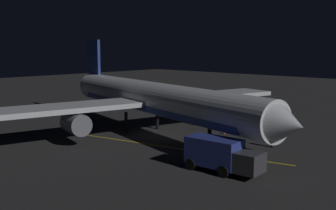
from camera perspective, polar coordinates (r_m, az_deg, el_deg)
The scene contains 8 objects.
ground_plane at distance 44.32m, azimuth -1.88°, elevation -4.35°, with size 180.00×180.00×0.20m, color #29292A.
apron_guide_stripe at distance 39.51m, azimuth -0.87°, elevation -5.76°, with size 0.24×25.38×0.01m, color gold.
airliner at distance 44.17m, azimuth -2.33°, elevation 0.80°, with size 34.62×39.44×10.40m.
baggage_truck at distance 31.55m, azimuth 7.33°, elevation -6.98°, with size 2.58×6.19×2.58m.
catering_truck at distance 48.28m, azimuth 11.30°, elevation -1.95°, with size 5.53×5.32×2.19m.
ground_crew_worker at distance 40.07m, azimuth 14.42°, elevation -4.53°, with size 0.40×0.40×1.74m.
traffic_cone_near_left at distance 45.32m, azimuth 9.32°, elevation -3.73°, with size 0.50×0.50×0.55m.
traffic_cone_near_right at distance 45.26m, azimuth 7.88°, elevation -3.71°, with size 0.50×0.50×0.55m.
Camera 1 is at (30.29, 30.89, 9.56)m, focal length 43.65 mm.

